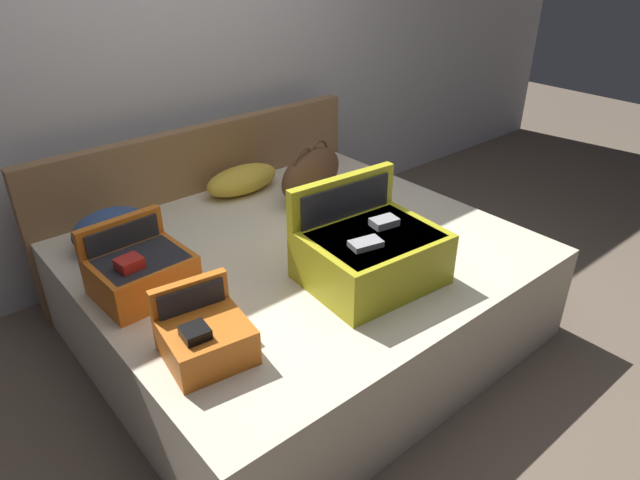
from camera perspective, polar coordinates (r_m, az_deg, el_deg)
name	(u,v)px	position (r m, az deg, el deg)	size (l,w,h in m)	color
ground_plane	(354,368)	(2.91, 3.43, -12.77)	(12.00, 12.00, 0.00)	#6B5B4C
back_wall	(167,51)	(3.59, -15.23, 17.95)	(8.00, 0.10, 2.60)	silver
bed	(303,290)	(2.98, -1.72, -5.10)	(2.08, 1.84, 0.52)	beige
headboard	(206,198)	(3.59, -11.41, 4.20)	(2.12, 0.08, 0.92)	olive
hard_case_large	(370,251)	(2.52, 5.08, -1.15)	(0.61, 0.53, 0.44)	gold
hard_case_medium	(141,271)	(2.57, -17.66, -3.00)	(0.41, 0.37, 0.31)	#D16619
hard_case_small	(205,336)	(2.15, -11.54, -9.49)	(0.34, 0.34, 0.26)	#D16619
duffel_bag	(311,174)	(3.31, -0.88, 6.70)	(0.56, 0.36, 0.34)	brown
pillow_near_headboard	(242,180)	(3.45, -7.87, 6.06)	(0.48, 0.24, 0.16)	gold
pillow_center_head	(111,229)	(2.99, -20.36, 1.02)	(0.39, 0.28, 0.20)	navy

